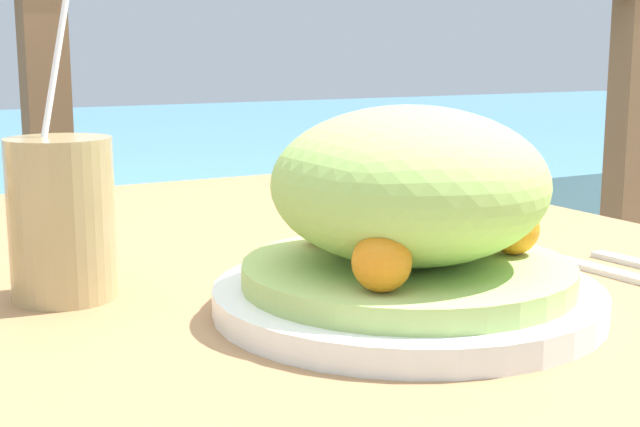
# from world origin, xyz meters

# --- Properties ---
(patio_table) EXTENTS (0.94, 1.00, 0.73)m
(patio_table) POSITION_xyz_m (0.00, 0.00, 0.63)
(patio_table) COLOR #997047
(patio_table) RESTS_ON ground_plane
(railing_fence) EXTENTS (2.80, 0.08, 1.14)m
(railing_fence) POSITION_xyz_m (0.00, 0.77, 0.85)
(railing_fence) COLOR brown
(railing_fence) RESTS_ON ground_plane
(salad_plate) EXTENTS (0.29, 0.29, 0.15)m
(salad_plate) POSITION_xyz_m (0.05, -0.22, 0.80)
(salad_plate) COLOR white
(salad_plate) RESTS_ON patio_table
(drink_glass) EXTENTS (0.08, 0.08, 0.25)m
(drink_glass) POSITION_xyz_m (-0.17, -0.06, 0.79)
(drink_glass) COLOR tan
(drink_glass) RESTS_ON patio_table
(orange_near_basket) EXTENTS (0.08, 0.08, 0.08)m
(orange_near_basket) POSITION_xyz_m (0.32, 0.10, 0.77)
(orange_near_basket) COLOR orange
(orange_near_basket) RESTS_ON patio_table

